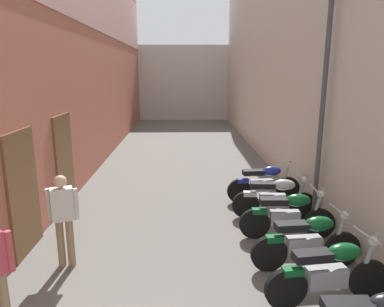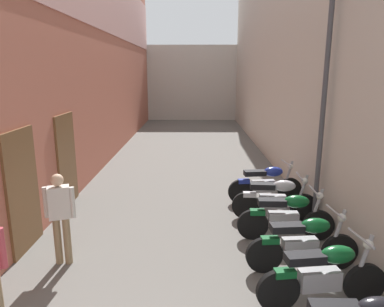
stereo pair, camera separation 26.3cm
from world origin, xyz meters
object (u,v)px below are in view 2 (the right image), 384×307
Objects in this scene: motorcycle_fourth at (324,274)px; street_lamp at (321,82)px; motorcycle_fifth at (304,242)px; motorcycle_sixth at (287,215)px; pedestrian_further_down at (60,212)px; motorcycle_eighth at (266,183)px; motorcycle_seventh at (275,198)px.

street_lamp reaches higher than motorcycle_fourth.
motorcycle_fifth is 0.36× the size of street_lamp.
motorcycle_sixth is at bearing -133.82° from street_lamp.
pedestrian_further_down reaches higher than motorcycle_fifth.
pedestrian_further_down is (-3.96, 0.20, 0.42)m from motorcycle_fifth.
street_lamp is (0.71, -1.26, 2.47)m from motorcycle_eighth.
motorcycle_sixth is 2.67m from street_lamp.
motorcycle_eighth is (-0.00, 3.07, 0.00)m from motorcycle_fifth.
pedestrian_further_down is (-3.96, -0.88, 0.42)m from motorcycle_sixth.
motorcycle_eighth is (-0.00, 1.05, 0.00)m from motorcycle_seventh.
street_lamp is (4.66, 1.62, 2.06)m from pedestrian_further_down.
motorcycle_fourth is 3.98m from motorcycle_eighth.
motorcycle_fifth is at bearing -90.00° from motorcycle_eighth.
motorcycle_seventh is (0.00, 2.02, 0.00)m from motorcycle_fifth.
motorcycle_sixth is (0.00, 1.99, 0.00)m from motorcycle_fourth.
street_lamp is at bearing 68.70° from motorcycle_fifth.
motorcycle_fourth and motorcycle_eighth have the same top height.
motorcycle_eighth is 0.36× the size of street_lamp.
pedestrian_further_down is (-3.96, 1.11, 0.42)m from motorcycle_fourth.
motorcycle_seventh is 2.58m from street_lamp.
pedestrian_further_down is at bearing 177.16° from motorcycle_fifth.
street_lamp is at bearing -16.39° from motorcycle_seventh.
motorcycle_eighth is at bearing 90.00° from motorcycle_sixth.
motorcycle_eighth is at bearing 90.00° from motorcycle_seventh.
motorcycle_eighth is 1.18× the size of pedestrian_further_down.
motorcycle_fourth is 1.99m from motorcycle_sixth.
motorcycle_sixth and motorcycle_seventh have the same top height.
pedestrian_further_down is at bearing -167.46° from motorcycle_sixth.
motorcycle_fifth is at bearing -2.84° from pedestrian_further_down.
motorcycle_fifth is 2.02m from motorcycle_seventh.
motorcycle_fifth is 3.15m from street_lamp.
motorcycle_eighth is (-0.00, 1.99, 0.00)m from motorcycle_sixth.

